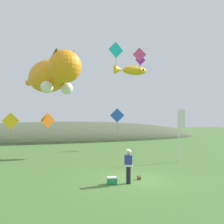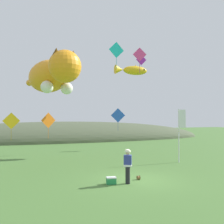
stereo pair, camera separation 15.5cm
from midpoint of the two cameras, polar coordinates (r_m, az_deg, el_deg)
name	(u,v)px [view 2 (the right image)]	position (r m, az deg, el deg)	size (l,w,h in m)	color
ground_plane	(136,180)	(14.23, 5.86, -15.23)	(120.00, 120.00, 0.00)	#477033
distant_hill_ridge	(64,140)	(39.60, -10.79, -6.22)	(48.05, 12.52, 5.62)	#4C563D
festival_attendant	(128,165)	(13.27, 3.95, -12.04)	(0.49, 0.42, 1.77)	black
kite_spool	(138,178)	(14.32, 6.38, -14.67)	(0.14, 0.23, 0.23)	olive
picnic_cooler	(111,181)	(13.34, 0.17, -15.39)	(0.53, 0.39, 0.36)	#268C4C
festival_banner_pole	(181,127)	(19.96, 15.60, -3.37)	(0.66, 0.08, 4.10)	silver
kite_giant_cat	(52,75)	(18.46, -13.41, 8.12)	(3.71, 8.88, 2.75)	orange
kite_fish_windsock	(132,70)	(24.73, 4.70, 9.50)	(3.33, 1.01, 1.02)	gold
kite_tube_streamer	(64,74)	(25.23, -10.70, 8.63)	(2.22, 0.53, 0.44)	#8C268C
kite_diamond_pink	(140,55)	(19.24, 6.57, 12.87)	(1.01, 0.28, 1.94)	#E53F8C
kite_diamond_teal	(116,50)	(23.59, 1.21, 13.96)	(1.49, 0.10, 2.39)	#19BFBF
kite_diamond_blue	(118,115)	(27.03, 1.54, -0.80)	(1.47, 0.51, 2.45)	blue
kite_diamond_violet	(141,60)	(28.27, 6.86, 11.72)	(1.20, 0.12, 2.10)	purple
kite_diamond_gold	(11,121)	(21.92, -21.85, -1.93)	(1.36, 0.13, 2.26)	yellow
kite_diamond_orange	(48,121)	(22.62, -14.15, -1.91)	(1.28, 0.56, 2.29)	orange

